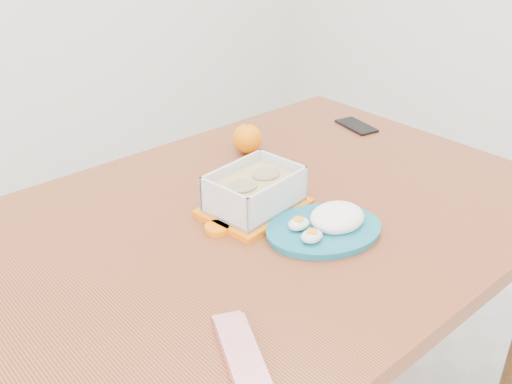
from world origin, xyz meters
TOP-DOWN VIEW (x-y plane):
  - dining_table at (-0.02, -0.08)m, footprint 1.39×0.95m
  - food_container at (-0.00, -0.05)m, footprint 0.24×0.20m
  - orange_fruit at (0.17, 0.19)m, footprint 0.08×0.08m
  - rice_plate at (0.06, -0.22)m, footprint 0.30×0.30m
  - candy_bar at (-0.30, -0.40)m, footprint 0.13×0.21m
  - smartphone at (0.53, 0.13)m, footprint 0.08×0.13m

SIDE VIEW (x-z plane):
  - dining_table at x=-0.02m, z-range 0.29..1.04m
  - smartphone at x=0.53m, z-range 0.75..0.76m
  - candy_bar at x=-0.30m, z-range 0.75..0.77m
  - rice_plate at x=0.06m, z-range 0.74..0.80m
  - orange_fruit at x=0.17m, z-range 0.75..0.83m
  - food_container at x=0.00m, z-range 0.75..0.84m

